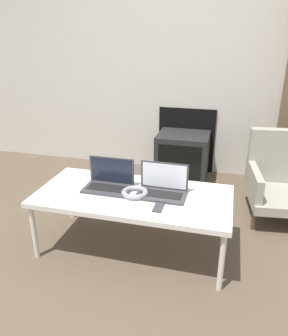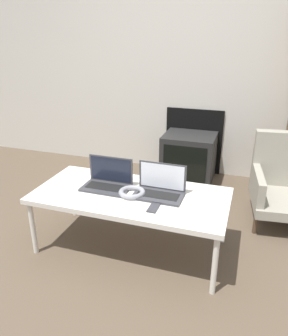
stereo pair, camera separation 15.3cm
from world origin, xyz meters
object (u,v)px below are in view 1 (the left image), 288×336
laptop_right (162,188)px  tv (183,156)px  phone (159,207)px  laptop_left (109,182)px  headphones (135,193)px

laptop_right → tv: bearing=92.8°
phone → laptop_right: bearing=95.4°
laptop_left → laptop_right: 0.40m
laptop_left → laptop_right: bearing=0.0°
headphones → laptop_left: bearing=162.6°
phone → tv: bearing=92.6°
laptop_left → phone: size_ratio=2.44×
headphones → tv: size_ratio=0.35×
headphones → phone: size_ratio=1.34×
laptop_right → phone: size_ratio=2.46×
laptop_right → tv: laptop_right is taller
headphones → tv: (0.13, 1.42, -0.22)m
headphones → phone: headphones is taller
laptop_right → headphones: bearing=-159.2°
laptop_right → headphones: size_ratio=1.83×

